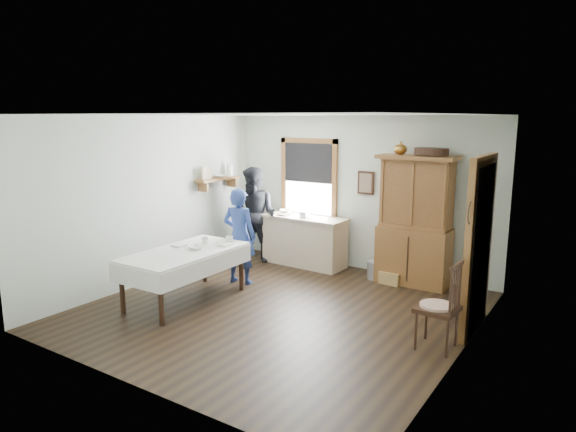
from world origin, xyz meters
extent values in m
cube|color=black|center=(0.00, 0.00, 0.01)|extent=(5.00, 5.00, 0.01)
cube|color=white|center=(0.00, 0.00, 2.70)|extent=(5.00, 5.00, 0.01)
cube|color=beige|center=(0.00, 2.50, 1.35)|extent=(5.00, 0.01, 2.70)
cube|color=beige|center=(0.00, -2.50, 1.35)|extent=(5.00, 0.01, 2.70)
cube|color=beige|center=(-2.50, 0.00, 1.35)|extent=(0.01, 5.00, 2.70)
cube|color=beige|center=(2.50, 0.00, 1.35)|extent=(0.01, 5.00, 2.70)
cube|color=white|center=(-1.00, 2.48, 1.55)|extent=(1.00, 0.02, 1.30)
cube|color=#985C2E|center=(-1.00, 2.46, 2.25)|extent=(1.18, 0.06, 0.09)
cube|color=#985C2E|center=(-1.00, 2.46, 0.85)|extent=(1.18, 0.06, 0.09)
cube|color=#985C2E|center=(-1.54, 2.46, 1.55)|extent=(0.09, 0.06, 1.48)
cube|color=#985C2E|center=(-0.46, 2.46, 1.55)|extent=(0.09, 0.06, 1.48)
cube|color=black|center=(-1.00, 2.44, 1.84)|extent=(0.98, 0.03, 0.72)
cube|color=#443A30|center=(2.47, 0.85, 1.05)|extent=(0.03, 0.90, 2.10)
cube|color=#985C2E|center=(2.44, 0.34, 1.05)|extent=(0.08, 0.12, 2.10)
cube|color=#985C2E|center=(2.44, 1.36, 1.05)|extent=(0.08, 0.12, 2.10)
cube|color=#985C2E|center=(2.44, 0.85, 2.16)|extent=(0.08, 1.14, 0.12)
cube|color=#985C2E|center=(-2.37, 1.50, 1.55)|extent=(0.24, 1.00, 0.04)
cube|color=#985C2E|center=(-2.37, 1.10, 1.45)|extent=(0.22, 0.03, 0.18)
cube|color=#985C2E|center=(-2.37, 1.90, 1.45)|extent=(0.22, 0.03, 0.18)
cube|color=tan|center=(-2.37, 1.20, 1.68)|extent=(0.03, 0.22, 0.24)
cylinder|color=white|center=(-2.37, 1.85, 1.68)|extent=(0.12, 0.12, 0.22)
cube|color=black|center=(0.15, 2.46, 1.55)|extent=(0.30, 0.04, 0.40)
torus|color=black|center=(2.45, 0.30, 1.72)|extent=(0.01, 0.27, 0.27)
cube|color=tan|center=(-0.89, 2.14, 0.45)|extent=(1.60, 0.66, 0.90)
cube|color=#985C2E|center=(1.15, 2.18, 1.04)|extent=(1.22, 0.58, 2.08)
cube|color=silver|center=(-1.36, -0.44, 0.38)|extent=(1.02, 1.91, 0.76)
cube|color=black|center=(2.21, 0.03, 0.53)|extent=(0.52, 0.52, 1.06)
cube|color=#A4A7AD|center=(0.55, 2.07, 0.15)|extent=(0.29, 0.29, 0.30)
cube|color=#AC864E|center=(0.87, 1.98, 0.10)|extent=(0.35, 0.25, 0.20)
imported|color=navy|center=(-1.22, 0.67, 0.72)|extent=(0.58, 0.43, 1.45)
imported|color=black|center=(-1.76, 1.83, 0.82)|extent=(0.86, 0.70, 1.64)
imported|color=white|center=(-1.18, 0.37, 0.81)|extent=(0.12, 0.12, 0.09)
imported|color=white|center=(-1.41, 0.06, 0.81)|extent=(0.13, 0.13, 0.10)
imported|color=white|center=(-1.28, -0.28, 0.79)|extent=(0.27, 0.27, 0.06)
imported|color=#725C4C|center=(-1.36, 2.07, 0.91)|extent=(0.16, 0.21, 0.02)
imported|color=white|center=(-1.35, 2.22, 0.93)|extent=(0.23, 0.23, 0.07)
imported|color=white|center=(-2.37, 1.55, 1.60)|extent=(0.22, 0.22, 0.05)
camera|label=1|loc=(3.84, -5.64, 2.67)|focal=32.00mm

